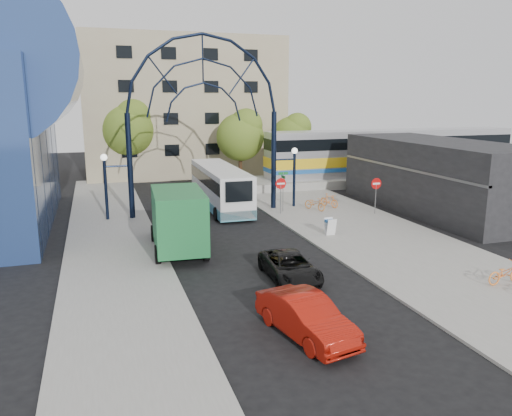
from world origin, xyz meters
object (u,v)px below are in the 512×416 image
object	(u,v)px
green_truck	(177,220)
bike_near_b	(329,200)
tree_north_b	(129,127)
do_not_enter_sign	(376,187)
stop_sign	(281,187)
train_car	(392,152)
sandwich_board	(330,225)
city_bus	(220,186)
street_name_sign	(283,183)
bike_near_a	(315,203)
tree_north_a	(242,134)
red_sedan	(306,317)
bike_far_c	(505,273)
gateway_arch	(203,88)
tree_north_c	(293,135)
black_suv	(290,267)

from	to	relation	value
green_truck	bike_near_b	bearing A→B (deg)	32.91
tree_north_b	do_not_enter_sign	bearing A→B (deg)	-53.26
stop_sign	train_car	world-z (taller)	train_car
sandwich_board	city_bus	size ratio (longest dim) A/B	0.09
train_car	city_bus	xyz separation A→B (m)	(-18.51, -6.11, -1.34)
street_name_sign	city_bus	xyz separation A→B (m)	(-3.71, 3.29, -0.57)
tree_north_b	bike_near_a	bearing A→B (deg)	-57.03
sandwich_board	train_car	world-z (taller)	train_car
tree_north_a	red_sedan	bearing A→B (deg)	-102.50
train_car	bike_far_c	distance (m)	27.69
bike_near_b	gateway_arch	bearing A→B (deg)	150.01
gateway_arch	tree_north_c	xyz separation A→B (m)	(12.12, 13.93, -4.28)
tree_north_a	bike_near_b	xyz separation A→B (m)	(2.82, -13.04, -3.99)
train_car	tree_north_b	size ratio (longest dim) A/B	3.14
tree_north_a	stop_sign	bearing A→B (deg)	-95.42
bike_near_b	bike_far_c	size ratio (longest dim) A/B	0.90
tree_north_a	black_suv	bearing A→B (deg)	-101.75
city_bus	bike_far_c	size ratio (longest dim) A/B	6.02
gateway_arch	sandwich_board	distance (m)	12.52
city_bus	sandwich_board	bearing A→B (deg)	-66.32
city_bus	do_not_enter_sign	bearing A→B (deg)	-30.62
stop_sign	tree_north_a	world-z (taller)	tree_north_a
black_suv	tree_north_a	bearing A→B (deg)	81.01
sandwich_board	tree_north_b	world-z (taller)	tree_north_b
do_not_enter_sign	black_suv	xyz separation A→B (m)	(-10.23, -9.79, -1.38)
stop_sign	city_bus	xyz separation A→B (m)	(-3.31, 3.89, -0.43)
bike_near_b	black_suv	bearing A→B (deg)	-145.67
train_car	tree_north_a	distance (m)	14.52
street_name_sign	tree_north_b	world-z (taller)	tree_north_b
tree_north_b	red_sedan	xyz separation A→B (m)	(3.14, -34.96, -4.55)
red_sedan	bike_near_a	distance (m)	19.23
green_truck	red_sedan	distance (m)	11.44
train_car	red_sedan	world-z (taller)	train_car
street_name_sign	red_sedan	size ratio (longest dim) A/B	0.64
gateway_arch	street_name_sign	xyz separation A→B (m)	(5.20, -1.40, -6.43)
stop_sign	do_not_enter_sign	size ratio (longest dim) A/B	1.01
red_sedan	bike_far_c	size ratio (longest dim) A/B	2.39
bike_near_a	black_suv	bearing A→B (deg)	-143.92
tree_north_a	city_bus	size ratio (longest dim) A/B	0.64
tree_north_a	bike_near_b	bearing A→B (deg)	-77.81
street_name_sign	city_bus	distance (m)	4.99
do_not_enter_sign	black_suv	bearing A→B (deg)	-136.24
street_name_sign	red_sedan	world-z (taller)	street_name_sign
sandwich_board	bike_near_a	bearing A→B (deg)	73.06
red_sedan	black_suv	bearing A→B (deg)	62.46
stop_sign	green_truck	world-z (taller)	green_truck
tree_north_b	tree_north_c	world-z (taller)	tree_north_b
stop_sign	gateway_arch	bearing A→B (deg)	157.37
train_car	green_truck	world-z (taller)	train_car
tree_north_a	tree_north_c	world-z (taller)	tree_north_a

